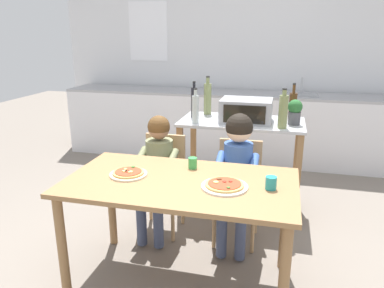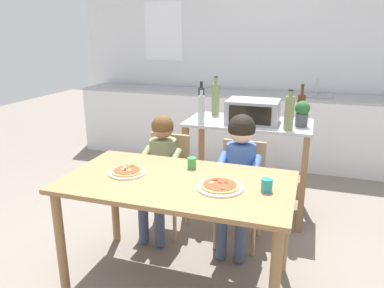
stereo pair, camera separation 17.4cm
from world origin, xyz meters
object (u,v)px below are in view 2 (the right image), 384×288
(kitchen_island_cart, at_px, (247,152))
(pizza_plate_cream, at_px, (127,171))
(bottle_tall_green_wine, at_px, (201,102))
(bottle_clear_vinegar, at_px, (216,98))
(child_in_olive_shirt, at_px, (160,162))
(child_in_blue_striped_shirt, at_px, (239,165))
(pizza_plate_white, at_px, (220,186))
(drinking_cup_green, at_px, (192,163))
(bottle_dark_olive_oil, at_px, (289,112))
(potted_herb_plant, at_px, (302,113))
(dining_table, at_px, (177,195))
(bottle_brown_beer, at_px, (201,109))
(bottle_squat_spirits, at_px, (301,107))
(dining_chair_left, at_px, (167,175))
(drinking_cup_teal, at_px, (267,185))
(toaster_oven, at_px, (253,111))
(dining_chair_right, at_px, (241,185))

(kitchen_island_cart, bearing_deg, pizza_plate_cream, -116.53)
(bottle_tall_green_wine, bearing_deg, bottle_clear_vinegar, 62.31)
(bottle_tall_green_wine, distance_m, child_in_olive_shirt, 0.78)
(kitchen_island_cart, height_order, child_in_blue_striped_shirt, child_in_blue_striped_shirt)
(bottle_clear_vinegar, distance_m, pizza_plate_cream, 1.43)
(pizza_plate_white, bearing_deg, bottle_clear_vinegar, 105.85)
(child_in_olive_shirt, relative_size, drinking_cup_green, 13.16)
(bottle_dark_olive_oil, bearing_deg, kitchen_island_cart, 152.13)
(child_in_olive_shirt, relative_size, child_in_blue_striped_shirt, 0.95)
(potted_herb_plant, height_order, pizza_plate_white, potted_herb_plant)
(kitchen_island_cart, distance_m, dining_table, 1.22)
(child_in_blue_striped_shirt, bearing_deg, pizza_plate_white, -90.02)
(bottle_dark_olive_oil, distance_m, pizza_plate_cream, 1.40)
(bottle_brown_beer, height_order, dining_table, bottle_brown_beer)
(bottle_tall_green_wine, relative_size, child_in_blue_striped_shirt, 0.32)
(bottle_squat_spirits, height_order, potted_herb_plant, bottle_squat_spirits)
(dining_chair_left, bearing_deg, child_in_blue_striped_shirt, -10.98)
(dining_table, relative_size, drinking_cup_teal, 18.50)
(kitchen_island_cart, xyz_separation_m, pizza_plate_white, (0.05, -1.24, 0.18))
(bottle_clear_vinegar, distance_m, child_in_olive_shirt, 0.95)
(pizza_plate_cream, xyz_separation_m, drinking_cup_teal, (0.91, -0.00, 0.03))
(toaster_oven, distance_m, drinking_cup_green, 0.99)
(pizza_plate_white, relative_size, drinking_cup_teal, 3.60)
(kitchen_island_cart, height_order, pizza_plate_white, kitchen_island_cart)
(kitchen_island_cart, bearing_deg, bottle_tall_green_wine, 177.52)
(pizza_plate_cream, relative_size, pizza_plate_white, 0.87)
(bottle_squat_spirits, xyz_separation_m, child_in_olive_shirt, (-1.03, -0.75, -0.37))
(dining_chair_right, distance_m, drinking_cup_teal, 0.78)
(bottle_clear_vinegar, relative_size, pizza_plate_cream, 1.50)
(kitchen_island_cart, relative_size, dining_table, 0.76)
(pizza_plate_white, xyz_separation_m, drinking_cup_teal, (0.27, 0.05, 0.03))
(drinking_cup_green, height_order, drinking_cup_teal, drinking_cup_teal)
(bottle_clear_vinegar, xyz_separation_m, pizza_plate_cream, (-0.23, -1.38, -0.27))
(child_in_blue_striped_shirt, bearing_deg, kitchen_island_cart, 94.18)
(kitchen_island_cart, relative_size, drinking_cup_teal, 14.11)
(bottle_dark_olive_oil, height_order, child_in_blue_striped_shirt, bottle_dark_olive_oil)
(dining_chair_right, relative_size, pizza_plate_white, 2.87)
(dining_chair_left, distance_m, child_in_olive_shirt, 0.20)
(toaster_oven, distance_m, pizza_plate_cream, 1.34)
(toaster_oven, distance_m, child_in_blue_striped_shirt, 0.67)
(toaster_oven, distance_m, child_in_olive_shirt, 0.94)
(bottle_brown_beer, height_order, dining_chair_left, bottle_brown_beer)
(bottle_tall_green_wine, xyz_separation_m, dining_chair_left, (-0.14, -0.53, -0.54))
(drinking_cup_teal, bearing_deg, potted_herb_plant, 83.23)
(potted_herb_plant, distance_m, child_in_blue_striped_shirt, 0.79)
(bottle_clear_vinegar, height_order, child_in_blue_striped_shirt, bottle_clear_vinegar)
(dining_table, relative_size, drinking_cup_green, 19.20)
(child_in_olive_shirt, xyz_separation_m, pizza_plate_cream, (-0.00, -0.55, 0.12))
(bottle_squat_spirits, distance_m, drinking_cup_green, 1.28)
(bottle_squat_spirits, relative_size, child_in_olive_shirt, 0.34)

